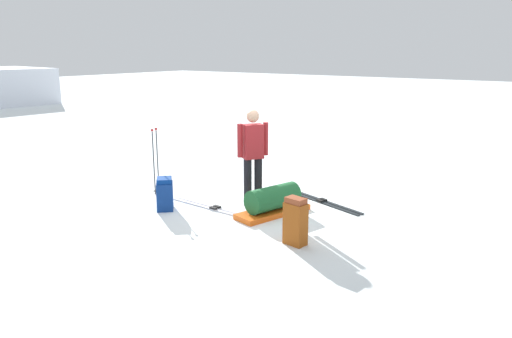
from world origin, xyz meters
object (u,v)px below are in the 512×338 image
Objects in this scene: skier_standing at (253,152)px; gear_sled at (273,202)px; backpack_large_dark at (295,222)px; ski_poles_planted_near at (155,157)px; ski_pair_near at (321,201)px; ski_pair_far at (215,209)px; backpack_bright at (165,194)px.

gear_sled is (-0.24, -0.58, -0.73)m from skier_standing.
backpack_large_dark is 3.56m from ski_poles_planted_near.
ski_pair_near is 1.95m from ski_pair_far.
ski_pair_near is 2.65× the size of backpack_large_dark.
skier_standing is at bearing -32.34° from ski_pair_far.
ski_poles_planted_near is at bearing 104.34° from skier_standing.
ski_pair_near is 2.82m from backpack_bright.
backpack_bright is at bearing 117.64° from gear_sled.
ski_pair_far is (-0.60, 0.38, -0.94)m from skier_standing.
backpack_large_dark is at bearing -105.49° from ski_pair_far.
skier_standing is 1.69m from backpack_bright.
skier_standing is 0.96m from gear_sled.
backpack_large_dark is at bearing -126.17° from skier_standing.
ski_poles_planted_near reaches higher than backpack_bright.
backpack_large_dark is (-1.13, -1.55, -0.61)m from skier_standing.
ski_poles_planted_near is at bearing 54.22° from backpack_bright.
backpack_large_dark is 1.23× the size of backpack_bright.
backpack_large_dark is 0.49× the size of gear_sled.
ski_pair_near is at bearing -45.74° from backpack_bright.
backpack_bright is 1.88m from gear_sled.
gear_sled is at bearing 47.19° from backpack_large_dark.
ski_pair_near is at bearing 17.39° from backpack_large_dark.
skier_standing reaches higher than backpack_large_dark.
skier_standing is 1.18m from ski_pair_far.
skier_standing is 0.92× the size of ski_pair_near.
ski_poles_planted_near is at bearing 79.58° from backpack_large_dark.
ski_pair_near is at bearing -64.88° from ski_poles_planted_near.
backpack_bright is at bearing 126.12° from ski_pair_far.
ski_pair_far is 3.53× the size of backpack_bright.
backpack_large_dark is at bearing -100.42° from ski_poles_planted_near.
ski_pair_near is 2.10m from backpack_large_dark.
ski_pair_far is at bearing 147.66° from skier_standing.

